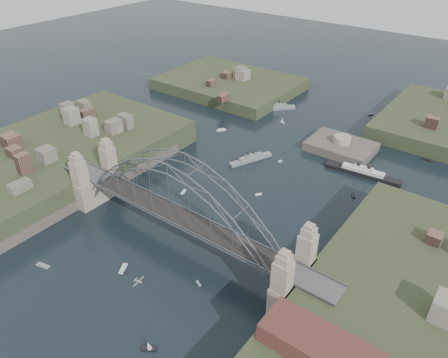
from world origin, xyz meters
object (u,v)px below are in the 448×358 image
wharf_shed (320,347)px  naval_cruiser_near (251,159)px  fort_island (340,151)px  naval_cruiser_far (277,108)px  bridge (179,203)px  ocean_liner (363,173)px

wharf_shed → naval_cruiser_near: wharf_shed is taller
wharf_shed → fort_island: bearing=110.9°
naval_cruiser_far → bridge: bearing=-74.4°
wharf_shed → naval_cruiser_near: (-53.14, 59.08, -9.26)m
wharf_shed → naval_cruiser_far: size_ratio=1.54×
ocean_liner → wharf_shed: bearing=-74.9°
naval_cruiser_far → naval_cruiser_near: bearing=-70.1°
bridge → wharf_shed: bearing=-17.7°
bridge → fort_island: 72.14m
bridge → naval_cruiser_far: 91.68m
fort_island → naval_cruiser_far: fort_island is taller
bridge → fort_island: bridge is taller
fort_island → naval_cruiser_far: size_ratio=1.69×
wharf_shed → naval_cruiser_far: bearing=124.0°
bridge → wharf_shed: size_ratio=4.20×
fort_island → naval_cruiser_near: 32.70m
naval_cruiser_near → naval_cruiser_far: naval_cruiser_far is taller
wharf_shed → ocean_liner: (-19.63, 72.75, -9.09)m
bridge → naval_cruiser_near: 47.43m
wharf_shed → ocean_liner: wharf_shed is taller
bridge → fort_island: bearing=80.3°
fort_island → ocean_liner: bearing=-42.3°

